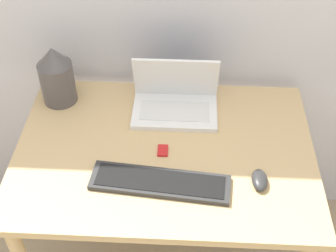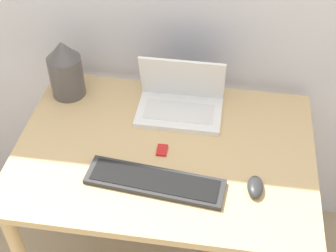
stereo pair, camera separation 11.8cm
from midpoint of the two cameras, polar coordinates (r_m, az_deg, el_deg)
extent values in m
cube|color=tan|center=(1.71, -2.39, -3.18)|extent=(1.08, 0.77, 0.03)
cylinder|color=tan|center=(2.30, -13.64, -3.49)|extent=(0.05, 0.05, 0.75)
cylinder|color=tan|center=(2.24, 11.15, -4.45)|extent=(0.05, 0.05, 0.75)
cube|color=white|center=(1.83, -1.00, 1.74)|extent=(0.33, 0.21, 0.02)
cube|color=silver|center=(1.82, -1.03, 1.79)|extent=(0.27, 0.12, 0.00)
cube|color=white|center=(1.82, -0.90, 5.84)|extent=(0.33, 0.07, 0.21)
cube|color=#0F1938|center=(1.82, -0.88, 6.12)|extent=(0.29, 0.05, 0.17)
cube|color=#2D2D2D|center=(1.58, -3.13, -6.99)|extent=(0.48, 0.17, 0.02)
cube|color=black|center=(1.57, -3.14, -6.75)|extent=(0.44, 0.14, 0.00)
ellipsoid|color=#2D2D2D|center=(1.59, 9.04, -6.60)|extent=(0.05, 0.09, 0.03)
cylinder|color=#514C4C|center=(1.91, -15.02, 5.09)|extent=(0.13, 0.13, 0.17)
cone|color=#514C4C|center=(1.84, -15.71, 8.12)|extent=(0.13, 0.13, 0.07)
cube|color=red|center=(1.69, -2.64, -3.08)|extent=(0.04, 0.05, 0.01)
camera|label=1|loc=(0.06, -92.06, -1.91)|focal=50.00mm
camera|label=2|loc=(0.06, 87.94, 1.91)|focal=50.00mm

